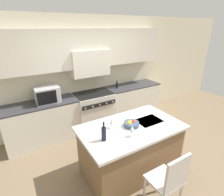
{
  "coord_description": "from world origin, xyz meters",
  "views": [
    {
      "loc": [
        -1.65,
        -1.96,
        2.43
      ],
      "look_at": [
        -0.05,
        0.71,
        1.16
      ],
      "focal_mm": 28.0,
      "sensor_mm": 36.0,
      "label": 1
    }
  ],
  "objects_px": {
    "wine_bottle": "(104,133)",
    "wine_glass_near": "(132,129)",
    "range_stove": "(94,110)",
    "wine_glass_far": "(112,121)",
    "fruit_bowl": "(131,124)",
    "microwave": "(47,95)",
    "island_chair": "(169,180)",
    "oil_bottle_on_counter": "(117,85)"
  },
  "relations": [
    {
      "from": "wine_bottle",
      "to": "fruit_bowl",
      "type": "distance_m",
      "value": 0.59
    },
    {
      "from": "microwave",
      "to": "fruit_bowl",
      "type": "height_order",
      "value": "microwave"
    },
    {
      "from": "microwave",
      "to": "wine_glass_far",
      "type": "height_order",
      "value": "microwave"
    },
    {
      "from": "island_chair",
      "to": "microwave",
      "type": "bearing_deg",
      "value": 109.91
    },
    {
      "from": "island_chair",
      "to": "wine_glass_near",
      "type": "distance_m",
      "value": 0.82
    },
    {
      "from": "range_stove",
      "to": "wine_glass_near",
      "type": "bearing_deg",
      "value": -97.55
    },
    {
      "from": "island_chair",
      "to": "fruit_bowl",
      "type": "bearing_deg",
      "value": 88.61
    },
    {
      "from": "wine_bottle",
      "to": "wine_glass_far",
      "type": "relative_size",
      "value": 1.65
    },
    {
      "from": "range_stove",
      "to": "wine_glass_near",
      "type": "height_order",
      "value": "wine_glass_near"
    },
    {
      "from": "oil_bottle_on_counter",
      "to": "wine_bottle",
      "type": "bearing_deg",
      "value": -127.05
    },
    {
      "from": "island_chair",
      "to": "oil_bottle_on_counter",
      "type": "xyz_separation_m",
      "value": [
        0.84,
        2.61,
        0.44
      ]
    },
    {
      "from": "wine_bottle",
      "to": "wine_glass_near",
      "type": "bearing_deg",
      "value": -17.19
    },
    {
      "from": "microwave",
      "to": "wine_bottle",
      "type": "relative_size",
      "value": 1.65
    },
    {
      "from": "fruit_bowl",
      "to": "oil_bottle_on_counter",
      "type": "xyz_separation_m",
      "value": [
        0.81,
        1.73,
        0.05
      ]
    },
    {
      "from": "range_stove",
      "to": "microwave",
      "type": "xyz_separation_m",
      "value": [
        -1.05,
        0.02,
        0.63
      ]
    },
    {
      "from": "microwave",
      "to": "wine_bottle",
      "type": "bearing_deg",
      "value": -77.87
    },
    {
      "from": "range_stove",
      "to": "oil_bottle_on_counter",
      "type": "xyz_separation_m",
      "value": [
        0.72,
        0.04,
        0.54
      ]
    },
    {
      "from": "island_chair",
      "to": "wine_bottle",
      "type": "xyz_separation_m",
      "value": [
        -0.55,
        0.78,
        0.46
      ]
    },
    {
      "from": "island_chair",
      "to": "wine_glass_far",
      "type": "xyz_separation_m",
      "value": [
        -0.28,
        1.01,
        0.47
      ]
    },
    {
      "from": "wine_glass_near",
      "to": "fruit_bowl",
      "type": "xyz_separation_m",
      "value": [
        0.16,
        0.24,
        -0.08
      ]
    },
    {
      "from": "range_stove",
      "to": "wine_glass_far",
      "type": "relative_size",
      "value": 5.07
    },
    {
      "from": "microwave",
      "to": "oil_bottle_on_counter",
      "type": "relative_size",
      "value": 2.34
    },
    {
      "from": "fruit_bowl",
      "to": "island_chair",
      "type": "bearing_deg",
      "value": -91.39
    },
    {
      "from": "microwave",
      "to": "fruit_bowl",
      "type": "relative_size",
      "value": 1.94
    },
    {
      "from": "island_chair",
      "to": "oil_bottle_on_counter",
      "type": "distance_m",
      "value": 2.78
    },
    {
      "from": "wine_glass_near",
      "to": "wine_glass_far",
      "type": "height_order",
      "value": "same"
    },
    {
      "from": "wine_glass_near",
      "to": "wine_glass_far",
      "type": "relative_size",
      "value": 1.0
    },
    {
      "from": "microwave",
      "to": "wine_glass_near",
      "type": "relative_size",
      "value": 2.71
    },
    {
      "from": "microwave",
      "to": "wine_bottle",
      "type": "xyz_separation_m",
      "value": [
        0.39,
        -1.81,
        -0.07
      ]
    },
    {
      "from": "range_stove",
      "to": "wine_glass_far",
      "type": "distance_m",
      "value": 1.71
    },
    {
      "from": "range_stove",
      "to": "wine_bottle",
      "type": "bearing_deg",
      "value": -110.33
    },
    {
      "from": "island_chair",
      "to": "fruit_bowl",
      "type": "height_order",
      "value": "fruit_bowl"
    },
    {
      "from": "oil_bottle_on_counter",
      "to": "wine_glass_far",
      "type": "bearing_deg",
      "value": -124.82
    },
    {
      "from": "island_chair",
      "to": "fruit_bowl",
      "type": "distance_m",
      "value": 0.97
    },
    {
      "from": "range_stove",
      "to": "wine_glass_far",
      "type": "height_order",
      "value": "wine_glass_far"
    },
    {
      "from": "wine_glass_far",
      "to": "wine_bottle",
      "type": "bearing_deg",
      "value": -139.61
    },
    {
      "from": "microwave",
      "to": "range_stove",
      "type": "bearing_deg",
      "value": -1.01
    },
    {
      "from": "wine_bottle",
      "to": "fruit_bowl",
      "type": "xyz_separation_m",
      "value": [
        0.57,
        0.11,
        -0.07
      ]
    },
    {
      "from": "wine_bottle",
      "to": "wine_glass_near",
      "type": "relative_size",
      "value": 1.65
    },
    {
      "from": "microwave",
      "to": "oil_bottle_on_counter",
      "type": "xyz_separation_m",
      "value": [
        1.77,
        0.03,
        -0.09
      ]
    },
    {
      "from": "wine_bottle",
      "to": "wine_glass_near",
      "type": "distance_m",
      "value": 0.43
    },
    {
      "from": "microwave",
      "to": "wine_glass_near",
      "type": "bearing_deg",
      "value": -67.59
    }
  ]
}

